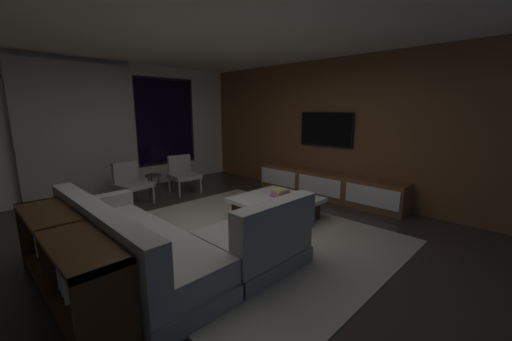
{
  "coord_description": "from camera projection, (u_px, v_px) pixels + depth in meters",
  "views": [
    {
      "loc": [
        -2.32,
        -3.01,
        1.73
      ],
      "look_at": [
        1.58,
        0.85,
        0.62
      ],
      "focal_mm": 21.17,
      "sensor_mm": 36.0,
      "label": 1
    }
  ],
  "objects": [
    {
      "name": "media_wall",
      "position": [
        340.0,
        129.0,
        5.9
      ],
      "size": [
        0.12,
        7.8,
        2.7
      ],
      "color": "brown",
      "rests_on": "floor"
    },
    {
      "name": "side_stool",
      "position": [
        153.0,
        179.0,
        6.01
      ],
      "size": [
        0.32,
        0.32,
        0.46
      ],
      "color": "#333338",
      "rests_on": "floor"
    },
    {
      "name": "console_table_behind_couch",
      "position": [
        65.0,
        260.0,
        2.69
      ],
      "size": [
        0.4,
        2.1,
        0.74
      ],
      "color": "#39220F",
      "rests_on": "floor"
    },
    {
      "name": "back_wall_with_window",
      "position": [
        105.0,
        129.0,
        6.22
      ],
      "size": [
        6.6,
        0.3,
        2.7
      ],
      "color": "silver",
      "rests_on": "floor"
    },
    {
      "name": "media_console",
      "position": [
        327.0,
        186.0,
        5.95
      ],
      "size": [
        0.46,
        3.1,
        0.52
      ],
      "color": "brown",
      "rests_on": "floor"
    },
    {
      "name": "mounted_tv",
      "position": [
        326.0,
        129.0,
        6.0
      ],
      "size": [
        0.05,
        1.17,
        0.67
      ],
      "color": "black"
    },
    {
      "name": "accent_chair_near_window",
      "position": [
        183.0,
        172.0,
        6.37
      ],
      "size": [
        0.6,
        0.62,
        0.78
      ],
      "color": "#B2ADA0",
      "rests_on": "floor"
    },
    {
      "name": "area_rug",
      "position": [
        242.0,
        235.0,
        4.21
      ],
      "size": [
        3.2,
        3.8,
        0.01
      ],
      "primitive_type": "cube",
      "color": "#ADA391",
      "rests_on": "floor"
    },
    {
      "name": "accent_chair_by_curtain",
      "position": [
        130.0,
        181.0,
        5.59
      ],
      "size": [
        0.62,
        0.64,
        0.78
      ],
      "color": "#B2ADA0",
      "rests_on": "floor"
    },
    {
      "name": "book_stack_on_coffee_table",
      "position": [
        280.0,
        192.0,
        4.85
      ],
      "size": [
        0.29,
        0.22,
        0.12
      ],
      "color": "#875AB9",
      "rests_on": "coffee_table"
    },
    {
      "name": "floor",
      "position": [
        218.0,
        241.0,
        4.04
      ],
      "size": [
        9.2,
        9.2,
        0.0
      ],
      "primitive_type": "plane",
      "color": "#332B26"
    },
    {
      "name": "coffee_table",
      "position": [
        276.0,
        208.0,
        4.8
      ],
      "size": [
        1.16,
        1.16,
        0.36
      ],
      "color": "#39220F",
      "rests_on": "floor"
    },
    {
      "name": "ceiling",
      "position": [
        212.0,
        24.0,
        3.5
      ],
      "size": [
        8.2,
        8.2,
        0.0
      ],
      "primitive_type": "plane",
      "color": "silver"
    },
    {
      "name": "sectional_couch",
      "position": [
        167.0,
        245.0,
        3.26
      ],
      "size": [
        1.98,
        2.5,
        0.82
      ],
      "color": "gray",
      "rests_on": "floor"
    }
  ]
}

